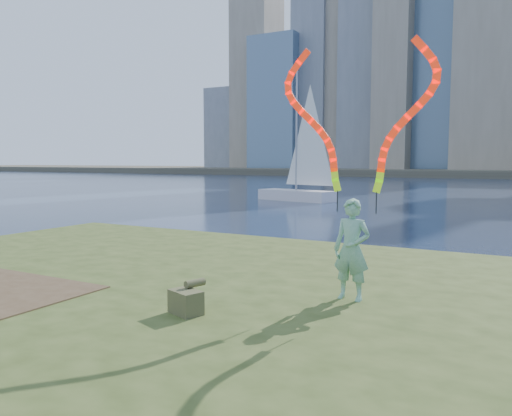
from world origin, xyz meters
The scene contains 6 objects.
ground centered at (0.00, 0.00, 0.00)m, with size 320.00×320.00×0.00m, color #18243D.
grassy_knoll centered at (0.00, -2.30, 0.34)m, with size 20.00×18.00×0.80m.
far_shore centered at (0.00, 95.00, 0.60)m, with size 320.00×40.00×1.20m, color #484335.
woman_with_ribbons centered at (2.84, -0.53, 2.27)m, with size 1.96×0.37×3.82m.
canvas_bag centered at (1.20, -2.19, 0.96)m, with size 0.49×0.55×0.40m.
sailboat centered at (-8.76, 24.03, 1.53)m, with size 5.91×3.08×8.90m.
Camera 1 is at (4.94, -7.17, 2.73)m, focal length 35.00 mm.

